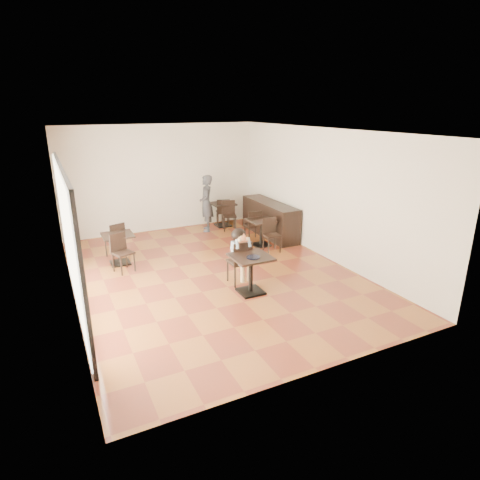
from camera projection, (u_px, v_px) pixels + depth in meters
floor at (214, 274)px, 9.26m from camera, size 6.00×8.00×0.01m
ceiling at (210, 131)px, 8.24m from camera, size 6.00×8.00×0.01m
wall_back at (162, 178)px, 12.16m from camera, size 6.00×0.01×3.20m
wall_front at (326, 270)px, 5.35m from camera, size 6.00×0.01×3.20m
wall_left at (64, 223)px, 7.50m from camera, size 0.01×8.00×3.20m
wall_right at (323, 194)px, 10.01m from camera, size 0.01×8.00×3.20m
storefront_window at (69, 241)px, 7.15m from camera, size 0.04×4.50×2.60m
child_table at (251, 274)px, 8.21m from camera, size 0.77×0.77×0.81m
child_chair at (239, 262)px, 8.66m from camera, size 0.44×0.44×0.97m
child at (239, 256)px, 8.62m from camera, size 0.44×0.61×1.23m
plate at (253, 257)px, 8.00m from camera, size 0.27×0.27×0.02m
pizza_slice at (243, 239)px, 8.31m from camera, size 0.28×0.22×0.07m
adult_patron at (206, 203)px, 12.23m from camera, size 0.58×0.72×1.72m
cafe_table_mid at (261, 233)px, 11.04m from camera, size 0.76×0.76×0.74m
cafe_table_left at (119, 249)px, 9.75m from camera, size 0.92×0.92×0.75m
cafe_table_back at (223, 215)px, 12.86m from camera, size 0.89×0.89×0.75m
chair_mid_a at (253, 225)px, 11.50m from camera, size 0.44×0.44×0.89m
chair_mid_b at (272, 236)px, 10.56m from camera, size 0.44×0.44×0.89m
chair_left_a at (115, 240)px, 10.19m from camera, size 0.53×0.53×0.91m
chair_left_b at (123, 253)px, 9.26m from camera, size 0.53×0.53×0.91m
chair_back_a at (223, 212)px, 12.84m from camera, size 0.51×0.51×0.91m
chair_back_b at (229, 216)px, 12.41m from camera, size 0.51×0.51×0.91m
service_counter at (270, 219)px, 11.91m from camera, size 0.60×2.40×1.00m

